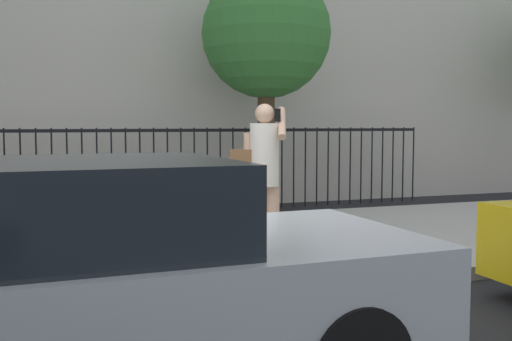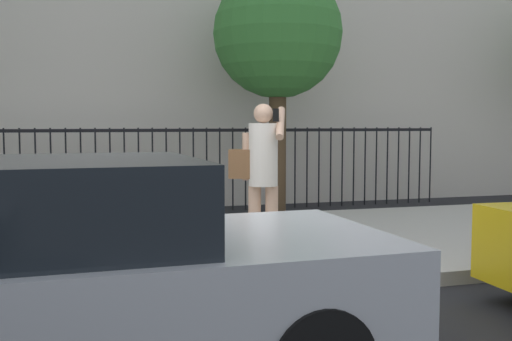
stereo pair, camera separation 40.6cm
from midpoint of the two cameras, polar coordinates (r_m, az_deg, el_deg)
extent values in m
plane|color=black|center=(5.61, -2.00, -12.86)|extent=(60.00, 60.00, 0.00)
cube|color=#B2ADA3|center=(7.67, -6.08, -7.55)|extent=(28.00, 4.40, 0.15)
cube|color=black|center=(11.17, -9.50, 3.79)|extent=(12.00, 0.04, 0.06)
cylinder|color=black|center=(11.18, -21.89, -0.32)|extent=(0.03, 0.03, 1.60)
cylinder|color=black|center=(11.16, -20.59, -0.29)|extent=(0.03, 0.03, 1.60)
cylinder|color=black|center=(11.14, -19.28, -0.26)|extent=(0.03, 0.03, 1.60)
cylinder|color=black|center=(11.13, -17.97, -0.23)|extent=(0.03, 0.03, 1.60)
cylinder|color=black|center=(11.12, -16.65, -0.21)|extent=(0.03, 0.03, 1.60)
cylinder|color=black|center=(11.13, -15.34, -0.18)|extent=(0.03, 0.03, 1.60)
cylinder|color=black|center=(11.13, -14.02, -0.15)|extent=(0.03, 0.03, 1.60)
cylinder|color=black|center=(11.14, -12.71, -0.12)|extent=(0.03, 0.03, 1.60)
cylinder|color=black|center=(11.16, -11.40, -0.09)|extent=(0.03, 0.03, 1.60)
cylinder|color=black|center=(11.19, -10.10, -0.06)|extent=(0.03, 0.03, 1.60)
cylinder|color=black|center=(11.22, -8.80, -0.03)|extent=(0.03, 0.03, 1.60)
cylinder|color=black|center=(11.25, -7.52, -0.01)|extent=(0.03, 0.03, 1.60)
cylinder|color=black|center=(11.29, -6.24, 0.02)|extent=(0.03, 0.03, 1.60)
cylinder|color=black|center=(11.34, -4.96, 0.05)|extent=(0.03, 0.03, 1.60)
cylinder|color=black|center=(11.39, -3.71, 0.08)|extent=(0.03, 0.03, 1.60)
cylinder|color=black|center=(11.45, -2.46, 0.11)|extent=(0.03, 0.03, 1.60)
cylinder|color=black|center=(11.51, -1.22, 0.13)|extent=(0.03, 0.03, 1.60)
cylinder|color=black|center=(11.58, 0.00, 0.16)|extent=(0.03, 0.03, 1.60)
cylinder|color=black|center=(11.66, 1.20, 0.19)|extent=(0.03, 0.03, 1.60)
cylinder|color=black|center=(11.74, 2.39, 0.21)|extent=(0.03, 0.03, 1.60)
cylinder|color=black|center=(11.82, 3.56, 0.24)|extent=(0.03, 0.03, 1.60)
cylinder|color=black|center=(11.91, 4.72, 0.26)|extent=(0.03, 0.03, 1.60)
cylinder|color=black|center=(12.00, 5.86, 0.29)|extent=(0.03, 0.03, 1.60)
cylinder|color=black|center=(12.10, 6.98, 0.31)|extent=(0.03, 0.03, 1.60)
cylinder|color=black|center=(12.20, 8.08, 0.33)|extent=(0.03, 0.03, 1.60)
cylinder|color=black|center=(12.31, 9.16, 0.36)|extent=(0.03, 0.03, 1.60)
cylinder|color=black|center=(12.42, 10.23, 0.38)|extent=(0.03, 0.03, 1.60)
cylinder|color=black|center=(12.54, 11.27, 0.40)|extent=(0.03, 0.03, 1.60)
cylinder|color=black|center=(12.66, 12.30, 0.42)|extent=(0.03, 0.03, 1.60)
cylinder|color=black|center=(12.78, 13.30, 0.44)|extent=(0.03, 0.03, 1.60)
cylinder|color=black|center=(12.91, 14.29, 0.46)|extent=(0.03, 0.03, 1.60)
cylinder|color=black|center=(13.04, 15.26, 0.48)|extent=(0.03, 0.03, 1.60)
cylinder|color=black|center=(13.17, 16.20, 0.50)|extent=(0.03, 0.03, 1.60)
cylinder|color=black|center=(13.31, 17.13, 0.52)|extent=(0.03, 0.03, 1.60)
cube|color=#ADAFB5|center=(3.98, -14.48, -11.73)|extent=(4.25, 1.93, 0.70)
cube|color=black|center=(3.85, -17.64, -3.13)|extent=(2.05, 1.66, 0.55)
cylinder|color=black|center=(5.08, 0.65, -10.95)|extent=(0.65, 0.24, 0.64)
cylinder|color=tan|center=(7.03, 3.16, -4.72)|extent=(0.15, 0.15, 0.80)
cylinder|color=tan|center=(7.03, 1.53, -4.70)|extent=(0.15, 0.15, 0.80)
cylinder|color=silver|center=(6.95, 2.37, 1.52)|extent=(0.44, 0.44, 0.73)
sphere|color=tan|center=(6.94, 2.38, 5.47)|extent=(0.23, 0.23, 0.23)
cylinder|color=tan|center=(6.93, 4.03, 4.54)|extent=(0.26, 0.51, 0.39)
cylinder|color=tan|center=(6.96, 0.72, 1.35)|extent=(0.09, 0.09, 0.56)
cube|color=black|center=(6.88, 3.61, 5.30)|extent=(0.07, 0.03, 0.15)
cube|color=brown|center=(6.97, 0.23, 0.64)|extent=(0.32, 0.25, 0.34)
cylinder|color=#4C3823|center=(10.90, 3.13, 2.66)|extent=(0.31, 0.31, 2.65)
sphere|color=#387A33|center=(11.02, 3.17, 12.93)|extent=(2.33, 2.33, 2.33)
camera|label=1|loc=(0.20, -88.40, 0.13)|focal=41.94mm
camera|label=2|loc=(0.20, 91.60, -0.13)|focal=41.94mm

